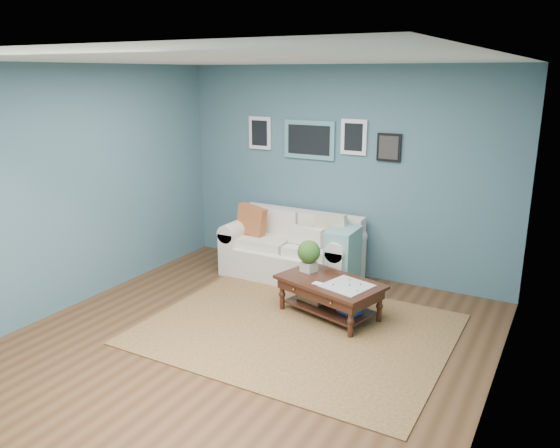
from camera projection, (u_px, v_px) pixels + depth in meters
The scene contains 4 objects.
room_shell at pixel (237, 213), 4.97m from camera, with size 5.00×5.02×2.70m.
area_rug at pixel (297, 329), 5.71m from camera, with size 3.05×2.44×0.01m, color brown.
loveseat at pixel (298, 250), 7.07m from camera, with size 1.81×0.82×0.93m.
coffee_table at pixel (326, 285), 5.99m from camera, with size 1.25×0.93×0.78m.
Camera 1 is at (2.68, -3.96, 2.60)m, focal length 35.00 mm.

